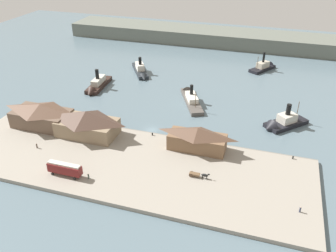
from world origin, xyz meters
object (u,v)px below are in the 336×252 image
pedestrian_near_west_shed (300,210)px  mooring_post_west (152,134)px  street_tram (65,168)px  ferry_moored_west (265,67)px  ferry_shed_west_terminal (42,115)px  ferry_outer_harbor (282,123)px  ferry_approaching_west (190,97)px  ferry_shed_customs_shed (87,123)px  ferry_shed_east_terminal (197,138)px  ferry_near_quay (141,71)px  ferry_mid_harbor (97,86)px  pedestrian_near_cart (88,176)px  horse_cart (198,175)px  pedestrian_by_tram (37,146)px  mooring_post_east (293,157)px

pedestrian_near_west_shed → mooring_post_west: size_ratio=1.88×
street_tram → ferry_moored_west: bearing=66.1°
ferry_shed_west_terminal → mooring_post_west: 39.66m
ferry_moored_west → ferry_outer_harbor: ferry_moored_west is taller
ferry_approaching_west → ferry_shed_customs_shed: bearing=-123.3°
ferry_shed_east_terminal → ferry_approaching_west: ferry_shed_east_terminal is taller
pedestrian_near_west_shed → ferry_moored_west: ferry_moored_west is taller
ferry_shed_customs_shed → ferry_near_quay: size_ratio=0.95×
pedestrian_near_west_shed → ferry_mid_harbor: bearing=146.9°
ferry_shed_customs_shed → pedestrian_near_cart: (11.86, -21.45, -3.68)m
ferry_shed_east_terminal → horse_cart: (3.86, -14.09, -2.88)m
pedestrian_by_tram → ferry_mid_harbor: (-5.05, 50.24, -0.50)m
pedestrian_near_west_shed → ferry_moored_west: 103.68m
ferry_near_quay → ferry_moored_west: 61.99m
mooring_post_west → ferry_outer_harbor: bearing=27.3°
pedestrian_by_tram → pedestrian_near_cart: bearing=-21.0°
ferry_shed_customs_shed → street_tram: ferry_shed_customs_shed is taller
ferry_approaching_west → ferry_shed_east_terminal: bearing=-72.4°
mooring_post_east → ferry_approaching_west: bearing=140.9°
horse_cart → ferry_outer_harbor: (21.31, 38.91, -0.67)m
pedestrian_by_tram → mooring_post_east: pedestrian_by_tram is taller
street_tram → horse_cart: (36.26, 10.49, -1.44)m
ferry_shed_customs_shed → horse_cart: ferry_shed_customs_shed is taller
pedestrian_by_tram → ferry_moored_west: bearing=56.8°
ferry_shed_east_terminal → mooring_post_east: (29.20, 3.43, -3.36)m
ferry_shed_west_terminal → mooring_post_east: (84.59, 5.35, -3.77)m
ferry_moored_west → ferry_approaching_west: bearing=-120.2°
ferry_shed_customs_shed → horse_cart: (41.11, -11.54, -3.54)m
mooring_post_west → ferry_moored_west: 84.97m
ferry_shed_west_terminal → pedestrian_by_tram: 15.08m
ferry_approaching_west → street_tram: bearing=-108.8°
ferry_shed_east_terminal → pedestrian_near_cart: 35.06m
pedestrian_near_cart → horse_cart: bearing=18.7°
ferry_shed_east_terminal → ferry_moored_west: 83.88m
street_tram → ferry_shed_customs_shed: bearing=102.4°
pedestrian_near_cart → ferry_mid_harbor: size_ratio=0.08×
ferry_outer_harbor → ferry_near_quay: bearing=153.9°
mooring_post_east → ferry_shed_east_terminal: bearing=-173.3°
street_tram → ferry_mid_harbor: ferry_mid_harbor is taller
ferry_near_quay → ferry_outer_harbor: 74.55m
street_tram → ferry_near_quay: bearing=96.5°
ferry_mid_harbor → ferry_shed_customs_shed: bearing=-66.3°
ferry_shed_customs_shed → ferry_mid_harbor: 41.46m
ferry_shed_west_terminal → ferry_shed_east_terminal: 55.43m
pedestrian_near_cart → ferry_moored_west: (40.44, 106.44, -0.57)m
ferry_shed_west_terminal → pedestrian_by_tram: bearing=-63.1°
pedestrian_near_west_shed → ferry_outer_harbor: bearing=97.5°
mooring_post_west → pedestrian_near_cart: bearing=-108.3°
pedestrian_by_tram → pedestrian_near_west_shed: bearing=-3.6°
ferry_approaching_west → ferry_mid_harbor: size_ratio=1.20×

